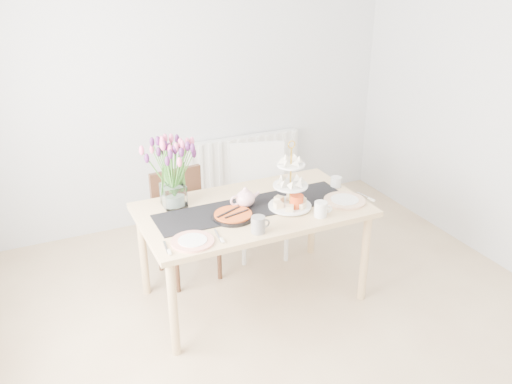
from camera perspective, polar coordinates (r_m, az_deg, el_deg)
name	(u,v)px	position (r m, az deg, el deg)	size (l,w,h in m)	color
room_shell	(316,168)	(3.07, 6.29, 2.48)	(4.50, 4.50, 4.50)	tan
radiator	(242,165)	(5.41, -1.44, 2.82)	(1.20, 0.08, 0.60)	white
dining_table	(253,217)	(3.88, -0.33, -2.64)	(1.60, 0.90, 0.75)	tan
chair_brown	(183,216)	(4.33, -7.69, -2.51)	(0.46, 0.46, 0.86)	#392214
chair_white	(260,191)	(4.61, 0.37, 0.15)	(0.57, 0.57, 0.94)	white
table_runner	(253,207)	(3.85, -0.33, -1.57)	(1.40, 0.35, 0.01)	black
tulip_vase	(171,163)	(3.80, -8.90, 2.99)	(0.59, 0.59, 0.50)	silver
cake_stand	(290,191)	(3.80, 3.63, 0.09)	(0.31, 0.31, 0.45)	gold
teapot	(245,199)	(3.82, -1.14, -0.70)	(0.22, 0.18, 0.14)	white
cream_jug	(336,182)	(4.21, 8.41, 1.05)	(0.08, 0.08, 0.08)	silver
tart_tin	(233,216)	(3.70, -2.43, -2.52)	(0.29, 0.29, 0.04)	black
mug_grey	(258,225)	(3.50, 0.23, -3.47)	(0.09, 0.09, 0.11)	gray
mug_white	(321,209)	(3.73, 6.83, -1.81)	(0.09, 0.09, 0.11)	silver
mug_orange	(297,203)	(3.80, 4.30, -1.11)	(0.09, 0.09, 0.11)	red
plate_left	(193,241)	(3.43, -6.69, -5.18)	(0.27, 0.27, 0.01)	silver
plate_right	(345,201)	(3.99, 9.31, -0.89)	(0.30, 0.30, 0.02)	white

